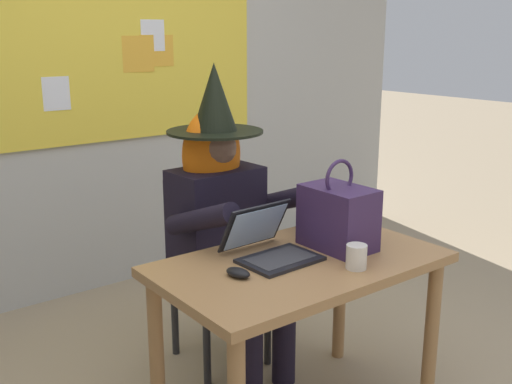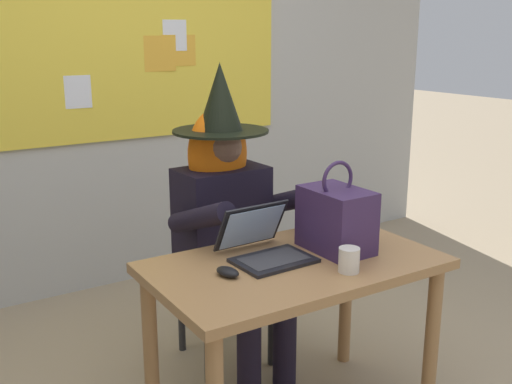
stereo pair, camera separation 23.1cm
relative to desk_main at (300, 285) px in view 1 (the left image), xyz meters
The scene contains 8 objects.
wall_back_bulletin 2.05m from the desk_main, 92.81° to the left, with size 5.37×2.05×2.93m.
desk_main is the anchor object (origin of this frame).
chair_at_desk 0.70m from the desk_main, 86.83° to the left, with size 0.46×0.46×0.91m.
person_costumed 0.60m from the desk_main, 86.68° to the left, with size 0.61×0.70×1.47m.
laptop 0.20m from the desk_main, 129.76° to the left, with size 0.31×0.33×0.21m.
computer_mouse 0.33m from the desk_main, behind, with size 0.06×0.10×0.03m, color black.
handbag 0.33m from the desk_main, ahead, with size 0.20×0.30×0.38m.
coffee_mug 0.27m from the desk_main, 62.75° to the right, with size 0.08×0.08×0.10m, color silver.
Camera 1 is at (-1.45, -1.53, 1.61)m, focal length 42.77 mm.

